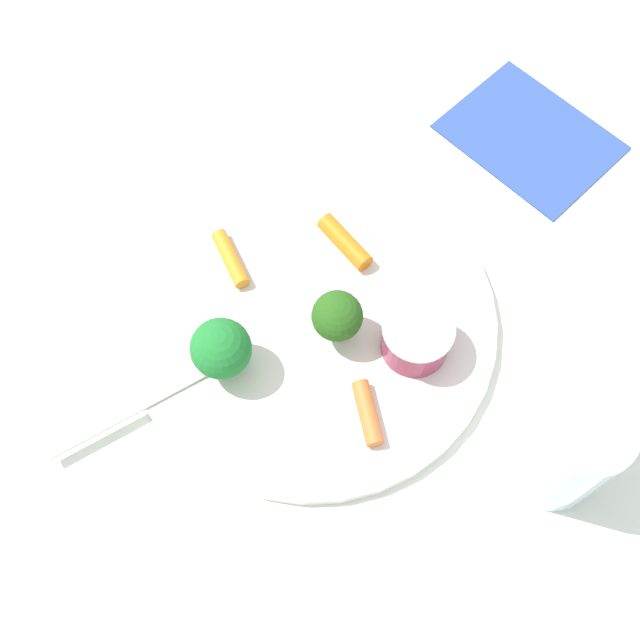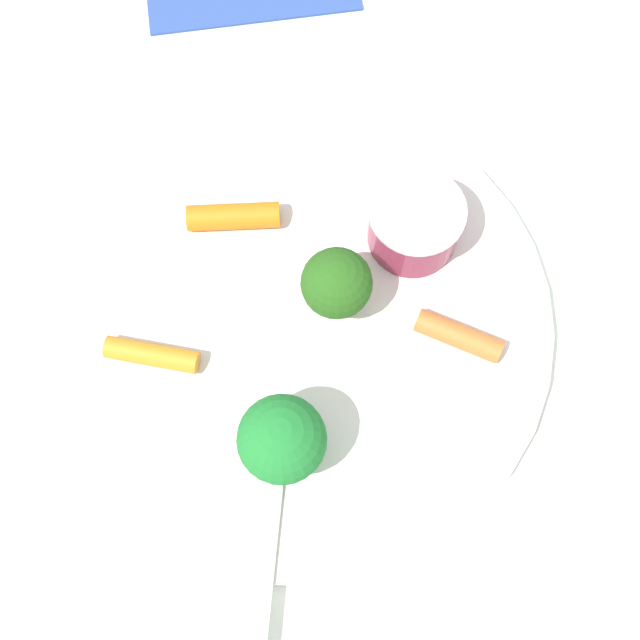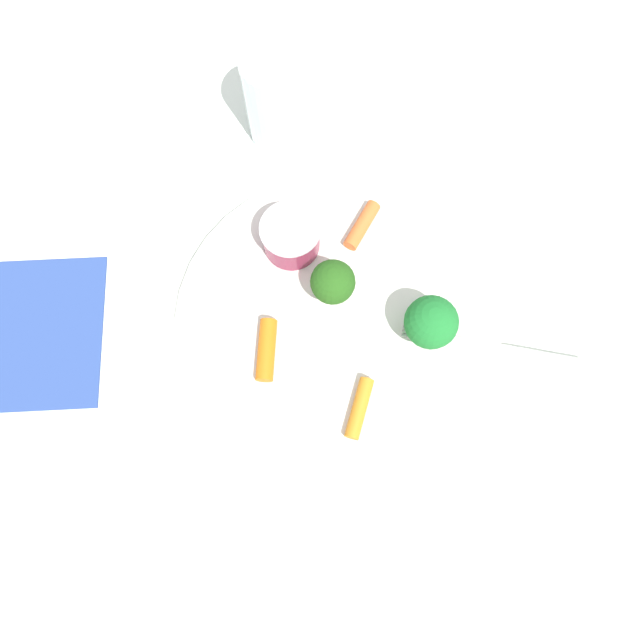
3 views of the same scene
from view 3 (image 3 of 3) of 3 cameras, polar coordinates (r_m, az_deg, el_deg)
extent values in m
plane|color=white|center=(0.54, 1.74, -0.26)|extent=(2.40, 2.40, 0.00)
cylinder|color=silver|center=(0.54, 1.76, -0.08)|extent=(0.30, 0.30, 0.01)
cylinder|color=maroon|center=(0.54, -2.89, 8.19)|extent=(0.05, 0.05, 0.03)
cylinder|color=silver|center=(0.53, -2.99, 9.04)|extent=(0.06, 0.06, 0.00)
cylinder|color=#81B660|center=(0.53, 1.16, 2.87)|extent=(0.01, 0.01, 0.02)
sphere|color=#255718|center=(0.51, 1.21, 3.78)|extent=(0.04, 0.04, 0.04)
cylinder|color=#87BF58|center=(0.53, 10.47, -1.01)|extent=(0.01, 0.01, 0.02)
sphere|color=#1E762D|center=(0.51, 10.97, -0.21)|extent=(0.05, 0.05, 0.05)
cylinder|color=orange|center=(0.51, 4.37, -8.62)|extent=(0.05, 0.04, 0.01)
cylinder|color=orange|center=(0.52, -5.33, -2.98)|extent=(0.06, 0.03, 0.02)
cylinder|color=orange|center=(0.56, 4.18, 9.36)|extent=(0.05, 0.04, 0.01)
cube|color=beige|center=(0.55, 18.41, -2.81)|extent=(0.06, 0.13, 0.00)
cube|color=beige|center=(0.53, 9.58, -1.78)|extent=(0.01, 0.03, 0.00)
cube|color=beige|center=(0.53, 9.63, -1.43)|extent=(0.01, 0.03, 0.00)
cube|color=beige|center=(0.54, 9.68, -1.09)|extent=(0.01, 0.03, 0.00)
cube|color=beige|center=(0.54, 9.73, -0.74)|extent=(0.01, 0.03, 0.00)
cylinder|color=silver|center=(0.60, -4.04, 21.12)|extent=(0.07, 0.07, 0.10)
cube|color=#2F4A92|center=(0.60, -25.99, -1.09)|extent=(0.16, 0.14, 0.00)
camera|label=1|loc=(0.43, 79.48, 62.09)|focal=44.39mm
camera|label=2|loc=(0.25, 66.42, 33.14)|focal=47.75mm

